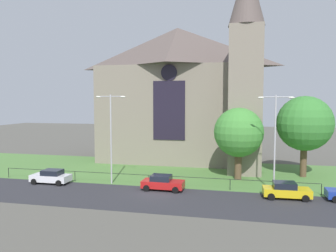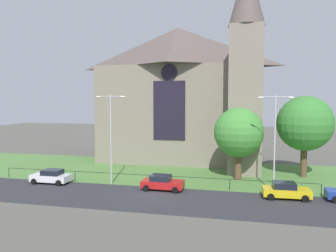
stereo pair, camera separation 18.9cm
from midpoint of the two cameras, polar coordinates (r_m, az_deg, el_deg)
ground at (r=42.18m, az=1.28°, el=-7.91°), size 160.00×160.00×0.00m
road_asphalt at (r=30.86m, az=-3.15°, el=-12.49°), size 120.00×8.00×0.01m
grass_verge at (r=40.26m, az=0.73°, el=-8.49°), size 120.00×20.00×0.01m
church_building at (r=49.47m, az=2.29°, el=5.86°), size 23.20×16.20×26.00m
iron_railing at (r=35.20m, az=-3.59°, el=-8.74°), size 34.28×0.07×1.13m
tree_right_near at (r=38.04m, az=12.08°, el=-1.15°), size 5.62×5.62×8.22m
tree_right_far at (r=41.58m, az=22.60°, el=0.37°), size 6.46×6.46×9.58m
streetlamp_near at (r=35.69m, az=-10.07°, el=-0.44°), size 3.37×0.26×9.66m
streetlamp_far at (r=33.14m, az=18.03°, el=-1.05°), size 3.37×0.26×9.54m
parked_car_white at (r=38.23m, az=-19.84°, el=-8.30°), size 4.21×2.03×1.51m
parked_car_red at (r=33.43m, az=-1.12°, el=-9.85°), size 4.23×2.09×1.51m
parked_car_yellow at (r=32.51m, az=19.74°, el=-10.52°), size 4.26×2.15×1.51m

